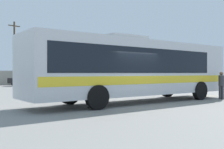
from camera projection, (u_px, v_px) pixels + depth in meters
ground_plane at (45, 93)px, 21.03m from camera, size 300.00×300.00×0.00m
coach_bus_silver_yellow at (135, 67)px, 14.14m from camera, size 12.15×2.80×3.41m
attendant_by_bus_door at (221, 84)px, 15.78m from camera, size 0.46×0.46×1.61m
parked_car_third_black at (26, 79)px, 32.72m from camera, size 4.16×2.18×1.45m
parked_car_rightmost_black at (68, 79)px, 35.89m from camera, size 4.44×2.14×1.52m
utility_pole_near at (14, 51)px, 38.52m from camera, size 1.78×0.53×8.87m
roadside_tree_midright at (31, 50)px, 40.95m from camera, size 4.28×4.28×6.92m
roadside_tree_right at (62, 55)px, 47.11m from camera, size 3.93×3.93×6.35m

